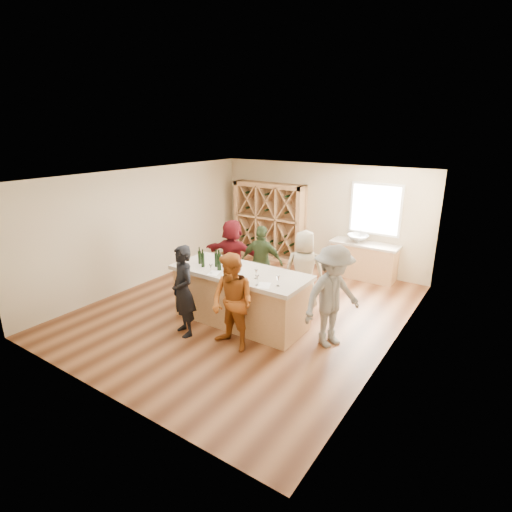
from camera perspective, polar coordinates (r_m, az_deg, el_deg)
The scene contains 33 objects.
floor at distance 8.63m, azimuth -1.30°, elevation -7.83°, with size 6.00×7.00×0.10m, color brown.
ceiling at distance 7.82m, azimuth -1.46°, elevation 11.69°, with size 6.00×7.00×0.10m, color white.
wall_back at distance 11.11m, azimuth 9.28°, elevation 5.75°, with size 6.00×0.10×2.80m, color #C4B28E.
wall_front at distance 5.76m, azimuth -22.29°, elevation -7.02°, with size 6.00×0.10×2.80m, color #C4B28E.
wall_left at distance 10.12m, azimuth -15.69°, elevation 4.12°, with size 0.10×7.00×2.80m, color #C4B28E.
wall_right at distance 6.90m, azimuth 19.84°, elevation -2.65°, with size 0.10×7.00×2.80m, color #C4B28E.
window_frame at distance 10.44m, azimuth 16.71°, elevation 6.42°, with size 1.30×0.06×1.30m, color white.
window_pane at distance 10.41m, azimuth 16.65°, elevation 6.39°, with size 1.18×0.01×1.18m, color white.
wine_rack at distance 11.62m, azimuth 1.88°, elevation 5.00°, with size 2.20×0.45×2.20m, color tan.
back_counter_base at distance 10.55m, azimuth 15.11°, elevation -0.76°, with size 1.60×0.58×0.86m, color tan.
back_counter_top at distance 10.42m, azimuth 15.31°, elevation 1.64°, with size 1.70×0.62×0.06m, color beige.
sink at distance 10.45m, azimuth 14.33°, elevation 2.46°, with size 0.54×0.54×0.19m, color silver.
faucet at distance 10.60m, azimuth 14.69°, elevation 2.97°, with size 0.02×0.02×0.30m, color silver.
tasting_counter_base at distance 7.88m, azimuth -2.27°, elevation -6.05°, with size 2.60×1.00×1.00m, color tan.
tasting_counter_top at distance 7.67m, azimuth -2.32°, elevation -2.36°, with size 2.72×1.12×0.08m, color beige.
wine_bottle_a at distance 8.07m, azimuth -8.06°, elevation -0.19°, with size 0.07×0.07×0.27m, color black.
wine_bottle_b at distance 7.88m, azimuth -7.61°, elevation -0.57°, with size 0.07×0.07×0.28m, color black.
wine_bottle_c at distance 7.86m, azimuth -5.70°, elevation -0.59°, with size 0.07×0.07×0.27m, color black.
wine_bottle_d at distance 7.66m, azimuth -5.30°, elevation -0.85°, with size 0.08×0.08×0.33m, color black.
wine_bottle_e at distance 7.66m, azimuth -4.02°, elevation -1.06°, with size 0.07×0.07×0.27m, color black.
wine_glass_a at distance 7.52m, azimuth -6.45°, elevation -1.84°, with size 0.07×0.07×0.18m, color white.
wine_glass_c at distance 6.92m, azimuth 0.14°, elevation -3.46°, with size 0.07×0.07×0.19m, color white.
wine_glass_d at distance 7.23m, azimuth 0.01°, elevation -2.64°, with size 0.06×0.06×0.16m, color white.
wine_glass_e at distance 6.90m, azimuth 3.17°, elevation -3.53°, with size 0.08×0.08×0.20m, color white.
tasting_menu_a at distance 7.56m, azimuth -6.02°, elevation -2.43°, with size 0.20×0.27×0.00m, color white.
tasting_menu_b at distance 7.26m, azimuth -2.65°, elevation -3.22°, with size 0.22×0.31×0.00m, color white.
tasting_menu_c at distance 6.95m, azimuth 1.14°, elevation -4.21°, with size 0.22×0.29×0.00m, color white.
person_near_left at distance 7.41m, azimuth -10.36°, elevation -4.95°, with size 0.63×0.46×1.71m, color black.
person_near_right at distance 6.83m, azimuth -3.37°, elevation -6.67°, with size 0.84×0.46×1.72m, color #994C19.
person_server at distance 7.02m, azimuth 10.88°, elevation -5.73°, with size 1.19×0.55×1.84m, color slate.
person_far_mid at distance 8.90m, azimuth 0.84°, elevation -0.89°, with size 0.97×0.50×1.66m, color #263319.
person_far_right at distance 8.42m, azimuth 6.86°, elevation -2.01°, with size 0.83×0.54×1.70m, color gray.
person_far_left at distance 9.42m, azimuth -3.34°, elevation 0.24°, with size 1.56×0.56×1.68m, color #590F14.
Camera 1 is at (4.49, -6.35, 3.70)m, focal length 28.00 mm.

